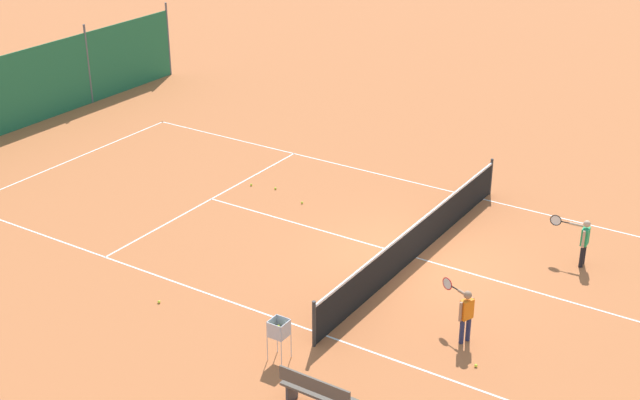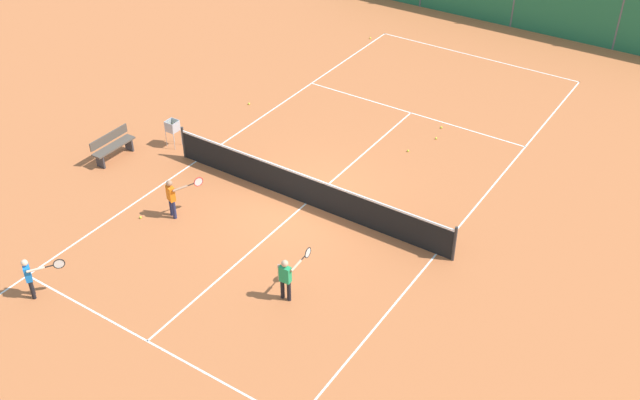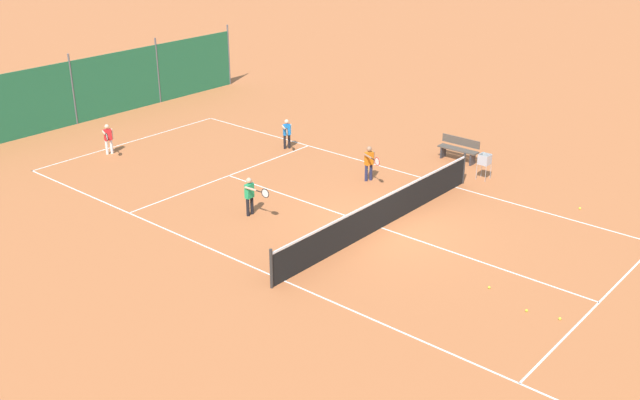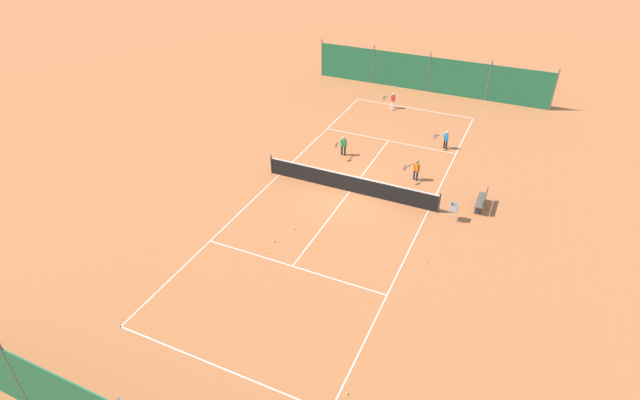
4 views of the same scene
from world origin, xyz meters
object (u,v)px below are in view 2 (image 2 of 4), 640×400
Objects in this scene: player_near_baseline at (31,275)px; player_far_baseline at (287,276)px; tennis_ball_alley_left at (370,38)px; tennis_ball_near_corner at (249,104)px; tennis_net at (306,189)px; tennis_ball_mid_court at (141,217)px; player_near_service at (173,195)px; tennis_ball_by_net_right at (408,151)px; tennis_ball_alley_right at (436,138)px; courtside_bench at (113,146)px; tennis_ball_by_net_left at (441,127)px; ball_hopper at (172,127)px.

player_far_baseline is at bearing 32.66° from player_near_baseline.
tennis_ball_alley_left is 7.31m from tennis_ball_near_corner.
tennis_ball_near_corner is at bearing 142.63° from tennis_net.
tennis_net is at bearing 42.02° from tennis_ball_mid_court.
player_near_service is 18.17× the size of tennis_ball_by_net_right.
player_near_service is 8.85m from tennis_ball_alley_right.
tennis_ball_by_net_right is at bearing 67.84° from player_near_baseline.
tennis_ball_by_net_left is at bearing 43.39° from courtside_bench.
tennis_ball_alley_right is (4.82, 12.04, -0.63)m from player_near_baseline.
ball_hopper reaches higher than tennis_ball_by_net_left.
tennis_ball_near_corner is (-1.57, 6.92, 0.00)m from tennis_ball_mid_court.
tennis_ball_by_net_right and tennis_ball_near_corner have the same top height.
tennis_ball_by_net_right is 9.18m from courtside_bench.
player_near_service is 18.17× the size of tennis_ball_near_corner.
tennis_net is 139.09× the size of tennis_ball_alley_left.
tennis_ball_near_corner is at bearing -95.27° from tennis_ball_alley_left.
tennis_ball_near_corner is at bearing 99.09° from player_near_baseline.
ball_hopper is 1.91m from courtside_bench.
courtside_bench reaches higher than tennis_ball_mid_court.
player_near_service is (0.61, 4.29, 0.04)m from player_near_baseline.
player_far_baseline is 18.07× the size of tennis_ball_mid_court.
tennis_ball_mid_court is (-4.94, -8.37, 0.00)m from tennis_ball_alley_right.
courtside_bench is (-2.91, 1.85, 0.42)m from tennis_ball_mid_court.
player_near_service reaches higher than player_far_baseline.
tennis_ball_by_net_right is 8.88m from tennis_ball_alley_left.
tennis_net is 6.32m from tennis_ball_near_corner.
tennis_ball_alley_left and tennis_ball_alley_right have the same top height.
tennis_net is 5.32m from ball_hopper.
tennis_ball_alley_left is 12.52m from courtside_bench.
tennis_ball_by_net_left is (0.23, 1.92, 0.00)m from tennis_ball_by_net_right.
player_near_service is 18.17× the size of tennis_ball_alley_left.
tennis_net is at bearing 63.92° from player_near_baseline.
tennis_ball_near_corner is 3.55m from ball_hopper.
tennis_ball_by_net_right is (-0.71, 7.57, -0.66)m from player_far_baseline.
tennis_ball_alley_right is at bearing 68.19° from player_near_baseline.
tennis_ball_mid_court is 3.96m from ball_hopper.
tennis_net is at bearing 117.57° from player_far_baseline.
player_near_service reaches higher than tennis_ball_alley_left.
tennis_ball_by_net_right and tennis_ball_alley_right have the same top height.
player_near_service reaches higher than player_near_baseline.
player_near_service is at bearing 167.56° from player_far_baseline.
tennis_net is 139.09× the size of tennis_ball_mid_court.
player_near_baseline is 1.27× the size of ball_hopper.
ball_hopper is (-0.30, -3.49, 0.62)m from tennis_ball_near_corner.
player_near_service is (-2.70, -2.48, 0.20)m from tennis_net.
player_far_baseline reaches higher than ball_hopper.
tennis_ball_mid_court is at bearing -86.38° from tennis_ball_alley_left.
player_far_baseline is 8.08m from ball_hopper.
player_near_baseline is at bearing -80.91° from tennis_ball_near_corner.
tennis_ball_mid_court is at bearing 91.93° from player_near_baseline.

